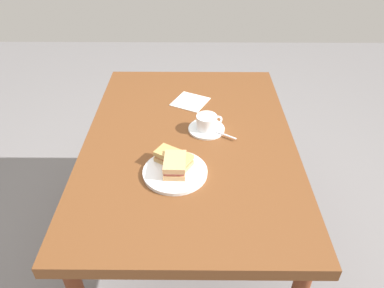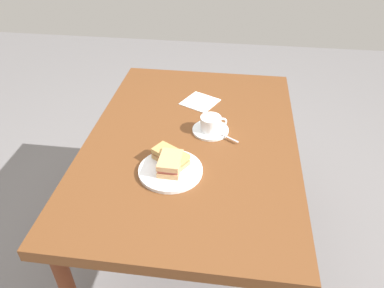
# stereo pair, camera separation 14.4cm
# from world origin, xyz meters

# --- Properties ---
(ground_plane) EXTENTS (6.00, 6.00, 0.00)m
(ground_plane) POSITION_xyz_m (0.00, 0.00, 0.00)
(ground_plane) COLOR slate
(dining_table) EXTENTS (1.27, 0.88, 0.74)m
(dining_table) POSITION_xyz_m (0.00, 0.00, 0.67)
(dining_table) COLOR brown
(dining_table) RESTS_ON ground_plane
(sandwich_plate) EXTENTS (0.24, 0.24, 0.01)m
(sandwich_plate) POSITION_xyz_m (-0.23, 0.05, 0.75)
(sandwich_plate) COLOR white
(sandwich_plate) RESTS_ON dining_table
(sandwich_front) EXTENTS (0.12, 0.08, 0.05)m
(sandwich_front) POSITION_xyz_m (-0.23, 0.05, 0.78)
(sandwich_front) COLOR tan
(sandwich_front) RESTS_ON sandwich_plate
(sandwich_back) EXTENTS (0.13, 0.15, 0.05)m
(sandwich_back) POSITION_xyz_m (-0.18, 0.06, 0.78)
(sandwich_back) COLOR tan
(sandwich_back) RESTS_ON sandwich_plate
(coffee_saucer) EXTENTS (0.16, 0.16, 0.01)m
(coffee_saucer) POSITION_xyz_m (0.06, -0.07, 0.75)
(coffee_saucer) COLOR white
(coffee_saucer) RESTS_ON dining_table
(coffee_cup) EXTENTS (0.09, 0.12, 0.06)m
(coffee_cup) POSITION_xyz_m (0.06, -0.07, 0.79)
(coffee_cup) COLOR white
(coffee_cup) RESTS_ON coffee_saucer
(spoon) EXTENTS (0.06, 0.09, 0.01)m
(spoon) POSITION_xyz_m (0.02, -0.14, 0.76)
(spoon) COLOR silver
(spoon) RESTS_ON coffee_saucer
(napkin) EXTENTS (0.20, 0.20, 0.00)m
(napkin) POSITION_xyz_m (0.30, -0.00, 0.75)
(napkin) COLOR white
(napkin) RESTS_ON dining_table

